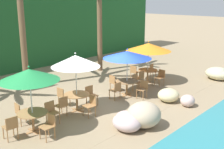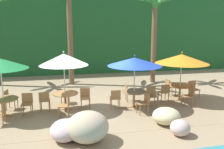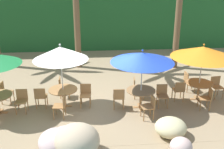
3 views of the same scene
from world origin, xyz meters
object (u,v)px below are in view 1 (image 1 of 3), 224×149
(chair_green_seaward, at_px, (51,111))
(chair_white_seaward, at_px, (91,94))
(umbrella_blue, at_px, (127,55))
(chair_blue_right, at_px, (143,88))
(umbrella_orange, at_px, (149,47))
(dining_table_orange, at_px, (148,72))
(chair_green_inland, at_px, (20,112))
(chair_blue_seaward, at_px, (136,81))
(chair_orange_right, at_px, (161,76))
(chair_green_right, at_px, (49,125))
(chair_white_right, at_px, (91,104))
(chair_white_left, at_px, (62,105))
(chair_green_left, at_px, (11,126))
(palm_tree_third, at_px, (100,15))
(dining_table_green, at_px, (33,116))
(dining_table_white, at_px, (77,97))
(dining_table_blue, at_px, (127,83))
(chair_white_inland, at_px, (62,95))
(chair_blue_left, at_px, (116,89))
(chair_orange_seaward, at_px, (153,70))
(chair_orange_left, at_px, (140,77))
(chair_orange_inland, at_px, (134,72))
(umbrella_green, at_px, (29,75))
(umbrella_white, at_px, (75,61))
(chair_blue_inland, at_px, (114,82))

(chair_green_seaward, height_order, chair_white_seaward, same)
(umbrella_blue, relative_size, chair_blue_right, 2.69)
(umbrella_orange, relative_size, dining_table_orange, 2.27)
(chair_green_inland, distance_m, umbrella_orange, 7.95)
(chair_blue_seaward, xyz_separation_m, chair_orange_right, (1.63, -0.41, 0.00))
(chair_white_seaward, bearing_deg, chair_blue_seaward, -5.56)
(chair_green_right, height_order, umbrella_orange, umbrella_orange)
(chair_green_right, xyz_separation_m, chair_white_right, (2.29, 0.34, 0.00))
(chair_green_right, height_order, chair_white_left, same)
(umbrella_blue, bearing_deg, chair_green_left, -179.65)
(chair_green_inland, height_order, chair_blue_right, same)
(palm_tree_third, bearing_deg, dining_table_green, -150.61)
(chair_green_right, bearing_deg, chair_blue_right, 0.47)
(dining_table_white, distance_m, dining_table_blue, 2.98)
(chair_green_inland, bearing_deg, dining_table_white, -12.31)
(umbrella_orange, bearing_deg, chair_blue_right, -149.50)
(chair_white_seaward, xyz_separation_m, chair_blue_right, (2.29, -1.19, 0.00))
(chair_white_inland, xyz_separation_m, chair_blue_left, (2.21, -1.21, 0.00))
(chair_orange_seaward, bearing_deg, chair_green_right, -169.41)
(chair_green_left, distance_m, chair_orange_left, 7.83)
(chair_orange_inland, distance_m, chair_orange_left, 1.17)
(chair_orange_inland, bearing_deg, chair_green_seaward, -169.02)
(umbrella_green, relative_size, chair_orange_left, 2.82)
(umbrella_white, distance_m, umbrella_orange, 5.45)
(chair_white_right, height_order, umbrella_orange, umbrella_orange)
(umbrella_white, height_order, dining_table_blue, umbrella_white)
(umbrella_blue, bearing_deg, chair_blue_inland, 90.76)
(umbrella_orange, bearing_deg, dining_table_orange, 90.00)
(dining_table_white, height_order, chair_blue_inland, chair_blue_inland)
(chair_blue_inland, relative_size, umbrella_orange, 0.35)
(chair_white_inland, bearing_deg, chair_white_right, -86.25)
(chair_green_left, height_order, palm_tree_third, palm_tree_third)
(umbrella_orange, bearing_deg, dining_table_green, -176.00)
(chair_white_inland, xyz_separation_m, chair_white_left, (-0.75, -0.91, 0.00))
(chair_blue_right, bearing_deg, chair_blue_seaward, 53.47)
(dining_table_green, xyz_separation_m, chair_orange_seaward, (8.64, 0.75, -0.10))
(chair_white_inland, relative_size, umbrella_orange, 0.35)
(chair_white_inland, distance_m, chair_blue_left, 2.52)
(chair_orange_seaward, bearing_deg, chair_white_inland, 176.05)
(dining_table_blue, distance_m, chair_blue_seaward, 0.86)
(chair_orange_inland, bearing_deg, dining_table_white, -168.82)
(chair_green_seaward, bearing_deg, dining_table_blue, -0.47)
(umbrella_blue, bearing_deg, chair_orange_inland, 30.25)
(dining_table_white, height_order, chair_blue_left, chair_blue_left)
(dining_table_green, height_order, chair_white_right, chair_white_right)
(chair_blue_left, relative_size, dining_table_orange, 0.79)
(dining_table_orange, bearing_deg, dining_table_white, -177.85)
(dining_table_green, bearing_deg, chair_green_seaward, 4.44)
(chair_orange_left, xyz_separation_m, chair_orange_right, (0.85, -0.76, 0.00))
(chair_white_inland, relative_size, umbrella_blue, 0.37)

